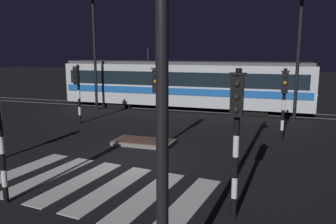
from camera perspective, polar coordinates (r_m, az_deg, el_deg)
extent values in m
plane|color=black|center=(12.57, -6.39, -8.01)|extent=(120.00, 120.00, 0.00)
cube|color=#59595E|center=(22.32, 4.91, 0.10)|extent=(80.00, 0.12, 0.03)
cube|color=#59595E|center=(23.70, 5.71, 0.68)|extent=(80.00, 0.12, 0.03)
cube|color=silver|center=(12.39, -23.40, -9.04)|extent=(1.13, 3.74, 0.02)
cube|color=silver|center=(11.56, -19.42, -10.13)|extent=(1.13, 3.74, 0.02)
cube|color=silver|center=(10.81, -14.83, -11.33)|extent=(1.13, 3.74, 0.02)
cube|color=silver|center=(10.13, -9.53, -12.61)|extent=(1.13, 3.74, 0.02)
cube|color=silver|center=(9.56, -3.48, -13.94)|extent=(1.13, 3.74, 0.02)
cube|color=silver|center=(9.10, 3.33, -15.23)|extent=(1.13, 3.74, 0.02)
cube|color=slate|center=(14.54, -4.08, -5.12)|extent=(2.53, 1.34, 0.16)
cube|color=brown|center=(14.51, -4.09, -4.78)|extent=(2.27, 1.21, 0.02)
cylinder|color=black|center=(10.05, -25.67, -12.39)|extent=(0.14, 0.14, 0.45)
cylinder|color=white|center=(9.90, -25.87, -10.00)|extent=(0.14, 0.14, 0.45)
cylinder|color=black|center=(9.76, -26.08, -7.54)|extent=(0.14, 0.14, 0.45)
cylinder|color=white|center=(9.64, -26.29, -5.01)|extent=(0.14, 0.14, 0.45)
cylinder|color=black|center=(9.55, -26.50, -2.42)|extent=(0.14, 0.14, 0.45)
cylinder|color=black|center=(13.79, -1.66, -5.25)|extent=(0.14, 0.14, 0.48)
cylinder|color=white|center=(13.67, -1.67, -3.30)|extent=(0.14, 0.14, 0.48)
cylinder|color=black|center=(13.57, -1.68, -1.33)|extent=(0.14, 0.14, 0.48)
cylinder|color=white|center=(13.48, -1.70, 0.68)|extent=(0.14, 0.14, 0.48)
cylinder|color=black|center=(13.41, -1.71, 2.71)|extent=(0.14, 0.14, 0.48)
cylinder|color=white|center=(13.35, -1.72, 4.75)|extent=(0.14, 0.14, 0.48)
cylinder|color=black|center=(13.32, -1.73, 6.81)|extent=(0.14, 0.14, 0.48)
cube|color=black|center=(13.18, -1.97, 5.21)|extent=(0.28, 0.20, 0.90)
sphere|color=black|center=(13.06, -2.15, 6.40)|extent=(0.14, 0.14, 0.14)
sphere|color=orange|center=(13.08, -2.14, 5.17)|extent=(0.14, 0.14, 0.14)
sphere|color=black|center=(13.11, -2.13, 3.95)|extent=(0.14, 0.14, 0.14)
cube|color=black|center=(13.15, -1.99, 7.34)|extent=(0.36, 0.24, 0.04)
cylinder|color=black|center=(19.24, -14.60, -1.17)|extent=(0.14, 0.14, 0.46)
cylinder|color=white|center=(19.16, -14.66, 0.17)|extent=(0.14, 0.14, 0.46)
cylinder|color=black|center=(19.08, -14.72, 1.53)|extent=(0.14, 0.14, 0.46)
cylinder|color=white|center=(19.02, -14.79, 2.90)|extent=(0.14, 0.14, 0.46)
cylinder|color=black|center=(18.97, -14.85, 4.27)|extent=(0.14, 0.14, 0.46)
cylinder|color=white|center=(18.93, -14.91, 5.65)|extent=(0.14, 0.14, 0.46)
cylinder|color=black|center=(18.90, -14.98, 7.04)|extent=(0.14, 0.14, 0.46)
cube|color=black|center=(18.78, -15.21, 5.88)|extent=(0.28, 0.20, 0.90)
sphere|color=black|center=(18.68, -15.43, 6.71)|extent=(0.14, 0.14, 0.14)
sphere|color=black|center=(18.69, -15.39, 5.85)|extent=(0.14, 0.14, 0.14)
sphere|color=black|center=(18.71, -15.35, 4.99)|extent=(0.14, 0.14, 0.14)
cube|color=black|center=(18.76, -15.28, 7.37)|extent=(0.36, 0.24, 0.04)
cylinder|color=black|center=(8.48, 11.02, -15.59)|extent=(0.14, 0.14, 0.51)
cylinder|color=white|center=(8.27, 11.14, -12.42)|extent=(0.14, 0.14, 0.51)
cylinder|color=black|center=(8.09, 11.27, -9.10)|extent=(0.14, 0.14, 0.51)
cylinder|color=white|center=(7.94, 11.40, -5.65)|extent=(0.14, 0.14, 0.51)
cylinder|color=black|center=(7.82, 11.53, -2.07)|extent=(0.14, 0.14, 0.51)
cylinder|color=white|center=(7.73, 11.66, 1.60)|extent=(0.14, 0.14, 0.51)
cylinder|color=black|center=(7.67, 11.80, 5.35)|extent=(0.14, 0.14, 0.51)
cube|color=black|center=(7.54, 11.55, 2.63)|extent=(0.28, 0.20, 0.90)
sphere|color=black|center=(7.40, 11.53, 4.67)|extent=(0.14, 0.14, 0.14)
sphere|color=black|center=(7.43, 11.45, 2.52)|extent=(0.14, 0.14, 0.14)
sphere|color=black|center=(7.47, 11.38, 0.39)|extent=(0.14, 0.14, 0.14)
cube|color=black|center=(7.49, 11.69, 6.34)|extent=(0.36, 0.24, 0.04)
cylinder|color=black|center=(15.94, 18.61, -3.71)|extent=(0.14, 0.14, 0.46)
cylinder|color=white|center=(15.84, 18.70, -2.11)|extent=(0.14, 0.14, 0.46)
cylinder|color=black|center=(15.76, 18.80, -0.50)|extent=(0.14, 0.14, 0.46)
cylinder|color=white|center=(15.68, 18.89, 1.14)|extent=(0.14, 0.14, 0.46)
cylinder|color=black|center=(15.62, 18.99, 2.79)|extent=(0.14, 0.14, 0.46)
cylinder|color=white|center=(15.57, 19.09, 4.45)|extent=(0.14, 0.14, 0.46)
cylinder|color=black|center=(15.54, 19.18, 6.12)|extent=(0.14, 0.14, 0.46)
cube|color=black|center=(15.40, 19.11, 4.70)|extent=(0.28, 0.20, 0.90)
sphere|color=black|center=(15.26, 19.18, 5.71)|extent=(0.14, 0.14, 0.14)
sphere|color=orange|center=(15.29, 19.12, 4.66)|extent=(0.14, 0.14, 0.14)
sphere|color=black|center=(15.31, 19.05, 3.62)|extent=(0.14, 0.14, 0.14)
cube|color=black|center=(15.36, 19.22, 6.52)|extent=(0.36, 0.24, 0.04)
cylinder|color=black|center=(4.65, -1.02, 9.01)|extent=(0.18, 0.18, 7.64)
cylinder|color=black|center=(19.89, 21.07, 8.43)|extent=(0.18, 0.18, 7.06)
cylinder|color=black|center=(23.15, -12.25, 9.88)|extent=(0.18, 0.18, 7.75)
cube|color=silver|center=(23.08, 2.47, 4.69)|extent=(16.72, 2.50, 2.70)
cube|color=blue|center=(21.90, 1.56, 3.48)|extent=(16.39, 0.04, 0.44)
cube|color=blue|center=(24.33, 3.28, 4.14)|extent=(16.39, 0.04, 0.44)
cube|color=black|center=(21.83, 1.57, 5.56)|extent=(15.89, 0.03, 0.90)
cube|color=#4C4C51|center=(22.98, 2.50, 8.29)|extent=(16.39, 2.30, 0.20)
cylinder|color=#262628|center=(23.77, -3.40, 9.55)|extent=(0.08, 0.08, 1.00)
cube|color=black|center=(22.48, 13.79, 0.33)|extent=(2.20, 2.00, 0.35)
cube|color=black|center=(24.90, -7.80, 1.47)|extent=(2.20, 2.00, 0.35)
sphere|color=#F9F2CC|center=(22.37, 23.70, 2.63)|extent=(0.24, 0.24, 0.24)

